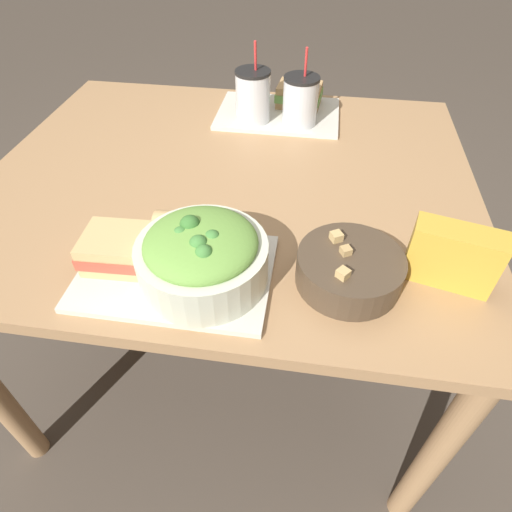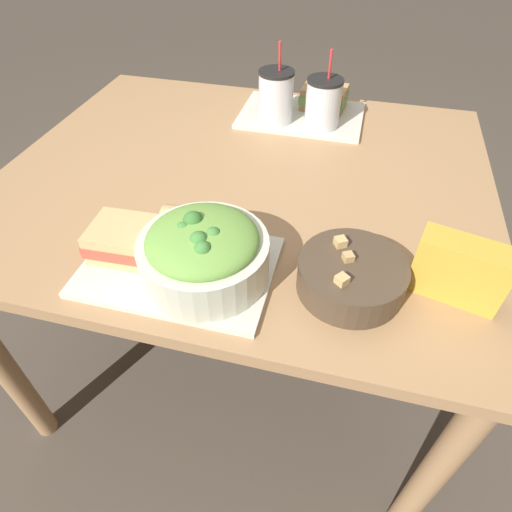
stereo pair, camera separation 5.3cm
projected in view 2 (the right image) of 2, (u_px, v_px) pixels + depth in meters
The scene contains 13 objects.
ground_plane at pixel (248, 347), 1.60m from camera, with size 12.00×12.00×0.00m, color #4C4238.
dining_table at pixel (245, 205), 1.14m from camera, with size 1.21×1.03×0.76m.
tray_near at pixel (179, 266), 0.83m from camera, with size 0.36×0.25×0.01m.
tray_far at pixel (301, 115), 1.29m from camera, with size 0.36×0.25×0.01m.
salad_bowl at pixel (204, 251), 0.77m from camera, with size 0.24×0.24×0.12m.
soup_bowl at pixel (351, 275), 0.77m from camera, with size 0.20×0.20×0.08m.
sandwich_near at pixel (126, 240), 0.83m from camera, with size 0.14×0.11×0.06m.
baguette_near at pixel (192, 223), 0.86m from camera, with size 0.12×0.07×0.06m.
sandwich_far at pixel (324, 97), 1.30m from camera, with size 0.14×0.11×0.06m.
baguette_far at pixel (324, 93), 1.32m from camera, with size 0.12×0.09×0.06m.
drink_cup_dark at pixel (276, 98), 1.21m from camera, with size 0.10×0.10×0.22m.
drink_cup_red at pixel (323, 104), 1.19m from camera, with size 0.10×0.10×0.21m.
chip_bag at pixel (460, 270), 0.75m from camera, with size 0.16×0.10×0.12m.
Camera 2 is at (0.26, -0.88, 1.35)m, focal length 30.00 mm.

